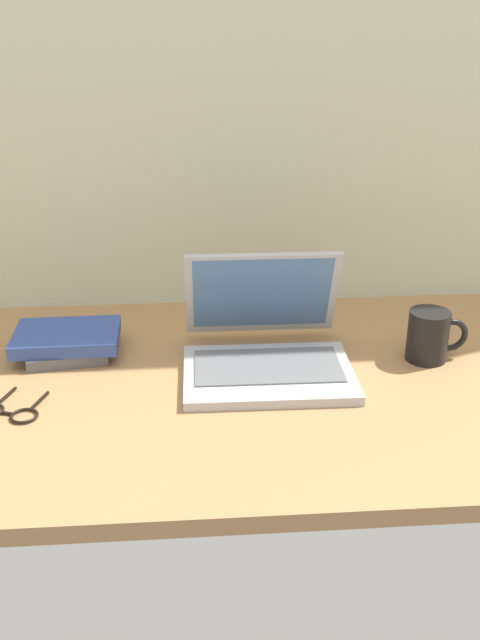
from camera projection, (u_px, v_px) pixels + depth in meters
name	position (u px, v px, depth m)	size (l,w,h in m)	color
desk	(212.00, 388.00, 1.28)	(1.60, 0.76, 0.03)	#A87A4C
laptop	(266.00, 345.00, 1.31)	(0.31, 0.30, 0.21)	#B2B5BA
coffee_mug	(430.00, 335.00, 1.34)	(0.12, 0.08, 0.10)	black
eyeglasses	(8.00, 412.00, 1.17)	(0.12, 0.13, 0.01)	black
book_stack	(67.00, 341.00, 1.37)	(0.20, 0.16, 0.05)	#595960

